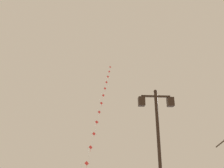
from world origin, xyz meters
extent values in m
cylinder|color=black|center=(1.62, 8.20, 2.49)|extent=(0.14, 0.14, 4.99)
sphere|color=black|center=(1.62, 8.20, 5.07)|extent=(0.16, 0.16, 0.16)
cube|color=black|center=(1.62, 8.20, 4.84)|extent=(1.29, 0.08, 0.08)
cube|color=black|center=(0.98, 8.20, 4.59)|extent=(0.28, 0.28, 0.40)
cube|color=beige|center=(0.98, 8.20, 4.59)|extent=(0.19, 0.19, 0.30)
cube|color=black|center=(2.27, 8.20, 4.59)|extent=(0.28, 0.28, 0.40)
cube|color=beige|center=(2.27, 8.20, 4.59)|extent=(0.19, 0.19, 0.30)
cylinder|color=silver|center=(-1.61, 21.34, 3.13)|extent=(0.30, 1.51, 1.53)
cylinder|color=silver|center=(-1.34, 22.83, 4.64)|extent=(0.30, 1.51, 1.53)
cylinder|color=silver|center=(-1.06, 24.32, 6.15)|extent=(0.30, 1.51, 1.53)
cylinder|color=silver|center=(-0.79, 25.81, 7.66)|extent=(0.30, 1.51, 1.53)
cylinder|color=silver|center=(-0.51, 27.31, 9.18)|extent=(0.30, 1.51, 1.53)
cylinder|color=silver|center=(-0.24, 28.80, 10.69)|extent=(0.30, 1.51, 1.53)
cylinder|color=silver|center=(0.03, 30.29, 12.20)|extent=(0.30, 1.51, 1.53)
cylinder|color=silver|center=(0.31, 31.78, 13.71)|extent=(0.30, 1.51, 1.53)
cylinder|color=silver|center=(0.58, 33.27, 15.22)|extent=(0.30, 1.51, 1.53)
cylinder|color=silver|center=(0.85, 34.76, 16.73)|extent=(0.30, 1.51, 1.53)
cylinder|color=silver|center=(1.13, 36.26, 18.24)|extent=(0.30, 1.51, 1.53)
cube|color=red|center=(-1.75, 20.59, 2.37)|extent=(0.39, 0.05, 0.39)
cylinder|color=red|center=(-1.75, 20.59, 2.12)|extent=(0.02, 0.02, 0.21)
cube|color=red|center=(-1.47, 22.08, 3.89)|extent=(0.37, 0.15, 0.39)
cylinder|color=red|center=(-1.47, 22.08, 3.60)|extent=(0.03, 0.04, 0.28)
cube|color=red|center=(-1.20, 23.58, 5.40)|extent=(0.37, 0.14, 0.39)
cylinder|color=red|center=(-1.20, 23.58, 5.16)|extent=(0.03, 0.04, 0.18)
cube|color=red|center=(-0.92, 25.07, 6.91)|extent=(0.39, 0.02, 0.39)
cylinder|color=red|center=(-0.92, 25.07, 6.62)|extent=(0.02, 0.02, 0.28)
cube|color=red|center=(-0.65, 26.56, 8.42)|extent=(0.39, 0.08, 0.39)
cylinder|color=red|center=(-0.65, 26.56, 8.14)|extent=(0.02, 0.05, 0.26)
cube|color=red|center=(-0.38, 28.05, 9.93)|extent=(0.39, 0.03, 0.39)
cylinder|color=red|center=(-0.38, 28.05, 9.64)|extent=(0.02, 0.02, 0.29)
cube|color=red|center=(-0.10, 29.54, 11.44)|extent=(0.37, 0.14, 0.39)
cylinder|color=red|center=(-0.10, 29.54, 11.16)|extent=(0.02, 0.02, 0.26)
cube|color=red|center=(0.17, 31.04, 12.95)|extent=(0.39, 0.05, 0.39)
cylinder|color=red|center=(0.17, 31.04, 12.66)|extent=(0.02, 0.03, 0.29)
cube|color=red|center=(0.44, 32.53, 14.46)|extent=(0.37, 0.14, 0.39)
cylinder|color=red|center=(0.44, 32.53, 14.22)|extent=(0.02, 0.03, 0.19)
cube|color=red|center=(0.72, 34.02, 15.98)|extent=(0.39, 0.02, 0.39)
cylinder|color=red|center=(0.72, 34.02, 15.69)|extent=(0.02, 0.06, 0.27)
cube|color=red|center=(0.99, 35.51, 17.49)|extent=(0.37, 0.14, 0.39)
cylinder|color=red|center=(0.99, 35.51, 17.21)|extent=(0.03, 0.04, 0.27)
cube|color=red|center=(1.26, 37.00, 19.00)|extent=(0.39, 0.07, 0.39)
cylinder|color=red|center=(1.26, 37.00, 18.73)|extent=(0.02, 0.02, 0.24)
camera|label=1|loc=(-0.99, -1.93, 1.69)|focal=38.84mm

